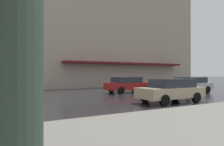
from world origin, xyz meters
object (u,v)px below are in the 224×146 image
object	(u,v)px
car_dark_grey	(2,88)
car_champagne	(171,90)
car_red	(128,84)
car_silver	(190,85)

from	to	relation	value
car_dark_grey	car_champagne	bearing A→B (deg)	-126.53
car_red	car_dark_grey	world-z (taller)	same
car_silver	car_dark_grey	bearing A→B (deg)	78.42
car_red	car_champagne	size ratio (longest dim) A/B	1.00
car_red	car_silver	world-z (taller)	same
car_silver	car_champagne	size ratio (longest dim) A/B	1.00
car_silver	car_dark_grey	world-z (taller)	same
car_red	car_dark_grey	bearing A→B (deg)	90.00
car_red	car_dark_grey	xyz separation A→B (m)	(0.00, 9.98, 0.00)
car_red	car_silver	distance (m)	5.54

